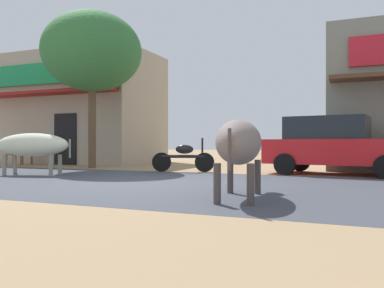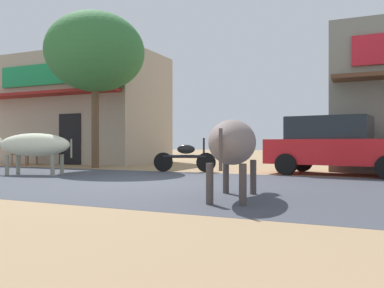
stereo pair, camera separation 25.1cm
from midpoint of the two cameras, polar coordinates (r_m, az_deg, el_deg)
name	(u,v)px [view 2 (the right image)]	position (r m, az deg, el deg)	size (l,w,h in m)	color
ground	(144,183)	(9.01, -6.14, -5.56)	(80.00, 80.00, 0.00)	#A0815C
asphalt_road	(144,182)	(9.01, -6.14, -5.54)	(72.00, 6.43, 0.00)	#3F424B
storefront_left_cafe	(84,110)	(19.21, -14.91, 4.79)	(7.19, 4.96, 4.89)	tan
roadside_tree	(95,53)	(14.81, -13.31, 12.73)	(3.51, 3.51, 5.54)	brown
parked_hatchback_car	(337,145)	(11.83, 20.72, -0.12)	(4.12, 2.21, 1.64)	red
parked_motorcycle	(185,157)	(12.20, -0.37, -1.86)	(1.90, 0.57, 1.05)	black
cow_near_brown	(32,145)	(11.99, -21.48, -0.15)	(2.71, 1.18, 1.17)	beige
cow_far_dark	(234,143)	(6.43, 7.21, 0.14)	(0.99, 2.62, 1.27)	slate
cafe_chair_near_tree	(34,152)	(17.64, -21.43, -1.09)	(0.62, 0.62, 0.92)	brown
cafe_chair_by_doorway	(21,153)	(16.91, -23.11, -1.15)	(0.48, 0.48, 0.92)	brown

